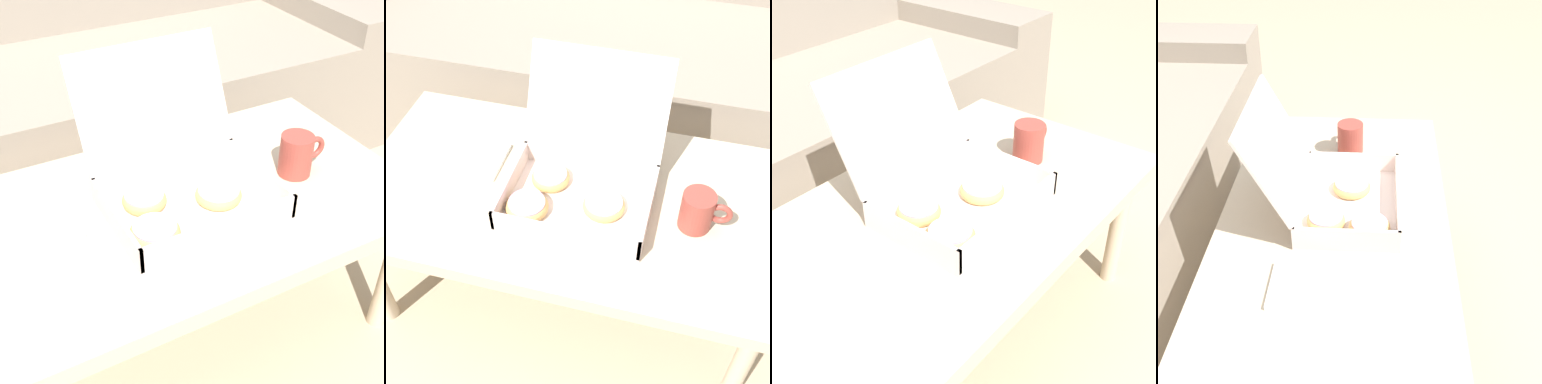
% 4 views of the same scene
% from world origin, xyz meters
% --- Properties ---
extents(ground_plane, '(12.00, 12.00, 0.00)m').
position_xyz_m(ground_plane, '(0.00, 0.00, 0.00)').
color(ground_plane, tan).
extents(coffee_table, '(1.07, 0.58, 0.40)m').
position_xyz_m(coffee_table, '(0.00, -0.06, 0.36)').
color(coffee_table, '#C6B293').
rests_on(coffee_table, ground_plane).
extents(pastry_box, '(0.34, 0.37, 0.29)m').
position_xyz_m(pastry_box, '(0.01, -0.06, 0.46)').
color(pastry_box, silver).
rests_on(pastry_box, coffee_table).
extents(coffee_mug, '(0.12, 0.08, 0.10)m').
position_xyz_m(coffee_mug, '(0.31, -0.09, 0.45)').
color(coffee_mug, '#993D33').
rests_on(coffee_mug, coffee_table).
extents(napkin_stack, '(0.14, 0.14, 0.01)m').
position_xyz_m(napkin_stack, '(-0.26, -0.01, 0.41)').
color(napkin_stack, white).
rests_on(napkin_stack, coffee_table).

